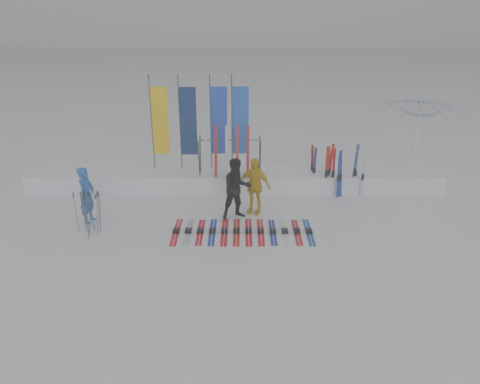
{
  "coord_description": "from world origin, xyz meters",
  "views": [
    {
      "loc": [
        0.25,
        -10.6,
        5.93
      ],
      "look_at": [
        0.2,
        1.6,
        1.0
      ],
      "focal_mm": 35.0,
      "sensor_mm": 36.0,
      "label": 1
    }
  ],
  "objects_px": {
    "ski_row": "(243,231)",
    "ski_rack": "(230,152)",
    "tent_canopy": "(416,140)",
    "person_blue": "(87,195)",
    "person_yellow": "(254,186)",
    "person_black": "(237,189)"
  },
  "relations": [
    {
      "from": "person_black",
      "to": "tent_canopy",
      "type": "bearing_deg",
      "value": 6.61
    },
    {
      "from": "ski_row",
      "to": "ski_rack",
      "type": "xyz_separation_m",
      "value": [
        -0.42,
        3.13,
        1.35
      ]
    },
    {
      "from": "person_black",
      "to": "tent_canopy",
      "type": "relative_size",
      "value": 0.55
    },
    {
      "from": "ski_row",
      "to": "ski_rack",
      "type": "distance_m",
      "value": 3.44
    },
    {
      "from": "person_black",
      "to": "person_yellow",
      "type": "xyz_separation_m",
      "value": [
        0.52,
        0.36,
        -0.04
      ]
    },
    {
      "from": "tent_canopy",
      "to": "ski_row",
      "type": "height_order",
      "value": "tent_canopy"
    },
    {
      "from": "person_blue",
      "to": "ski_row",
      "type": "xyz_separation_m",
      "value": [
        4.46,
        -0.68,
        -0.8
      ]
    },
    {
      "from": "person_yellow",
      "to": "ski_rack",
      "type": "distance_m",
      "value": 2.01
    },
    {
      "from": "person_blue",
      "to": "ski_row",
      "type": "height_order",
      "value": "person_blue"
    },
    {
      "from": "ski_row",
      "to": "ski_rack",
      "type": "height_order",
      "value": "ski_rack"
    },
    {
      "from": "tent_canopy",
      "to": "ski_rack",
      "type": "height_order",
      "value": "tent_canopy"
    },
    {
      "from": "person_blue",
      "to": "person_black",
      "type": "bearing_deg",
      "value": -79.21
    },
    {
      "from": "person_black",
      "to": "ski_rack",
      "type": "xyz_separation_m",
      "value": [
        -0.26,
        2.14,
        0.47
      ]
    },
    {
      "from": "ski_row",
      "to": "ski_rack",
      "type": "relative_size",
      "value": 1.9
    },
    {
      "from": "tent_canopy",
      "to": "person_blue",
      "type": "bearing_deg",
      "value": -161.78
    },
    {
      "from": "person_blue",
      "to": "tent_canopy",
      "type": "distance_m",
      "value": 11.11
    },
    {
      "from": "person_yellow",
      "to": "tent_canopy",
      "type": "xyz_separation_m",
      "value": [
        5.72,
        2.8,
        0.64
      ]
    },
    {
      "from": "person_blue",
      "to": "ski_row",
      "type": "relative_size",
      "value": 0.43
    },
    {
      "from": "person_black",
      "to": "person_yellow",
      "type": "relative_size",
      "value": 1.05
    },
    {
      "from": "ski_rack",
      "to": "person_blue",
      "type": "bearing_deg",
      "value": -148.78
    },
    {
      "from": "person_yellow",
      "to": "tent_canopy",
      "type": "bearing_deg",
      "value": 50.45
    },
    {
      "from": "person_yellow",
      "to": "tent_canopy",
      "type": "relative_size",
      "value": 0.52
    }
  ]
}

